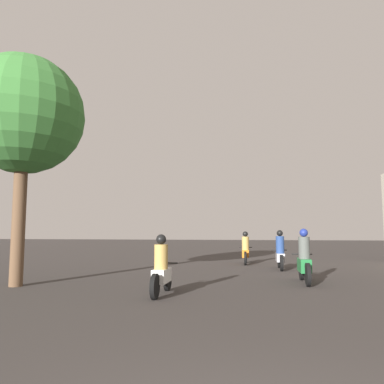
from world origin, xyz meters
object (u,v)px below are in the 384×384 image
Objects in this scene: motorcycle_silver at (280,254)px; motorcycle_orange at (246,251)px; motorcycle_white at (161,270)px; motorcycle_green at (304,261)px; street_tree at (24,116)px.

motorcycle_silver is 0.99× the size of motorcycle_orange.
motorcycle_green reaches higher than motorcycle_white.
motorcycle_orange is at bearing 80.69° from motorcycle_white.
motorcycle_orange is (-1.39, 2.25, -0.01)m from motorcycle_silver.
motorcycle_green reaches higher than motorcycle_orange.
motorcycle_white is 4.46m from motorcycle_green.
street_tree is (-7.88, -1.88, 4.15)m from motorcycle_green.
motorcycle_green is (3.62, 2.60, 0.05)m from motorcycle_white.
motorcycle_orange is at bearing 130.87° from motorcycle_silver.
motorcycle_silver is 0.29× the size of street_tree.
street_tree is (-7.47, -5.71, 4.17)m from motorcycle_silver.
motorcycle_orange is 0.29× the size of street_tree.
motorcycle_silver reaches higher than motorcycle_white.
motorcycle_green is 9.10m from street_tree.
motorcycle_white is 0.96× the size of motorcycle_silver.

